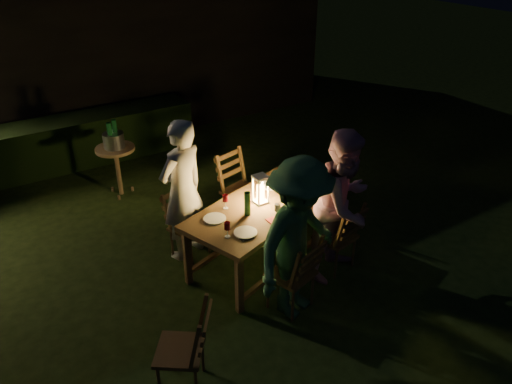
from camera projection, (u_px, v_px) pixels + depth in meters
garden_envelope at (52, 40)px, 9.73m from camera, size 40.00×40.00×3.20m
dining_table at (261, 211)px, 5.78m from camera, size 2.06×1.48×0.77m
chair_near_left at (292, 286)px, 5.25m from camera, size 0.54×0.56×0.95m
chair_near_right at (336, 247)px, 5.87m from camera, size 0.50×0.52×0.93m
chair_far_left at (189, 236)px, 6.10m from camera, size 0.54×0.55×0.90m
chair_far_right at (241, 201)px, 6.77m from camera, size 0.57×0.60×1.03m
chair_end at (317, 202)px, 6.83m from camera, size 0.56×0.55×0.90m
chair_spare at (183, 362)px, 4.36m from camera, size 0.60×0.60×0.93m
person_house_side at (182, 191)px, 5.83m from camera, size 0.75×0.61×1.77m
person_opp_right at (344, 204)px, 5.55m from camera, size 1.03×0.91×1.77m
person_opp_left at (298, 240)px, 4.93m from camera, size 1.30×1.00×1.78m
lantern at (261, 191)px, 5.73m from camera, size 0.16×0.16×0.35m
plate_far_left at (215, 219)px, 5.49m from camera, size 0.25×0.25×0.01m
plate_near_left at (245, 232)px, 5.25m from camera, size 0.25×0.25×0.01m
plate_far_right at (270, 185)px, 6.17m from camera, size 0.25×0.25×0.01m
plate_near_right at (299, 196)px, 5.93m from camera, size 0.25×0.25×0.01m
wineglass_a at (226, 202)px, 5.65m from camera, size 0.06×0.06×0.18m
wineglass_b at (227, 230)px, 5.15m from camera, size 0.06×0.06×0.18m
wineglass_c at (296, 197)px, 5.75m from camera, size 0.06×0.06×0.18m
wineglass_d at (281, 175)px, 6.22m from camera, size 0.06×0.06×0.18m
wineglass_e at (277, 211)px, 5.47m from camera, size 0.06×0.06×0.18m
bottle_table at (247, 204)px, 5.51m from camera, size 0.07×0.07×0.28m
napkin_left at (276, 220)px, 5.47m from camera, size 0.18×0.14×0.01m
napkin_right at (309, 195)px, 5.95m from camera, size 0.18×0.14×0.01m
phone at (247, 238)px, 5.16m from camera, size 0.14×0.07×0.01m
side_table at (116, 153)px, 7.26m from camera, size 0.57×0.57×0.77m
ice_bucket at (114, 140)px, 7.16m from camera, size 0.30×0.30×0.22m
bottle_bucket_a at (111, 139)px, 7.08m from camera, size 0.07×0.07×0.32m
bottle_bucket_b at (116, 136)px, 7.19m from camera, size 0.07×0.07×0.32m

